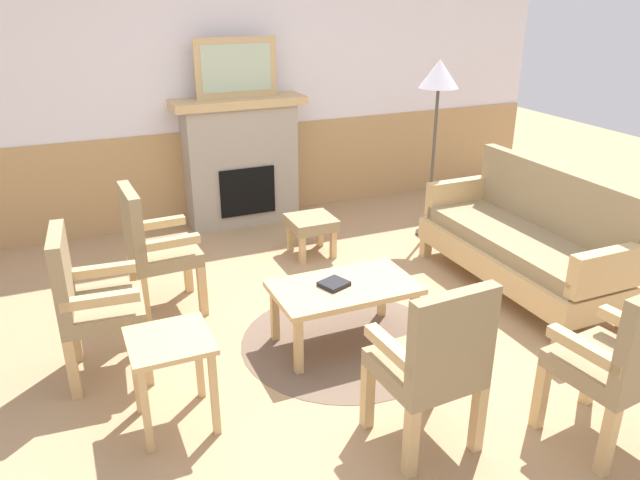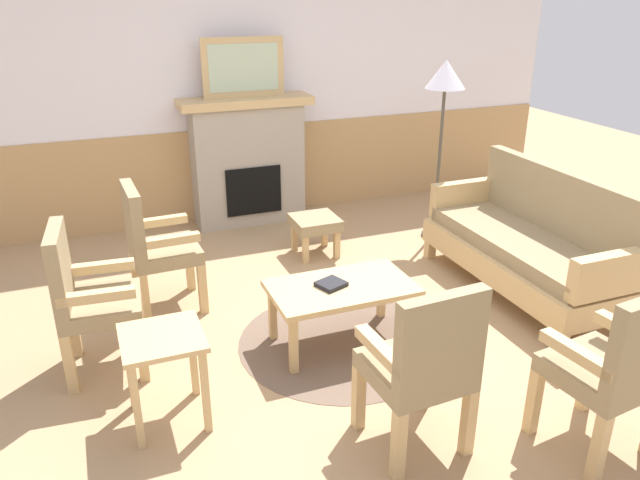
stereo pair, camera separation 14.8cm
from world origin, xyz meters
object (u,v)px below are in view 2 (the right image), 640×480
object	(u,v)px
couch	(527,245)
footstool	(315,225)
framed_picture	(243,67)
coffee_table	(341,292)
armchair_front_left	(423,362)
side_table	(164,354)
fireplace	(248,160)
armchair_front_center	(616,364)
armchair_near_fireplace	(154,243)
floor_lamp_by_couch	(445,86)
armchair_by_window_left	(87,294)
book_on_table	(331,284)

from	to	relation	value
couch	footstool	world-z (taller)	couch
framed_picture	coffee_table	world-z (taller)	framed_picture
armchair_front_left	side_table	world-z (taller)	armchair_front_left
fireplace	armchair_front_center	xyz separation A→B (m)	(0.80, -4.02, -0.11)
armchair_front_center	couch	bearing A→B (deg)	63.93
armchair_near_fireplace	floor_lamp_by_couch	size ratio (longest dim) A/B	0.58
couch	armchair_front_center	bearing A→B (deg)	-116.07
framed_picture	armchair_near_fireplace	distance (m)	2.20
armchair_near_fireplace	armchair_front_center	size ratio (longest dim) A/B	1.00
couch	armchair_near_fireplace	size ratio (longest dim) A/B	1.84
coffee_table	armchair_front_left	distance (m)	1.13
couch	footstool	size ratio (longest dim) A/B	4.50
side_table	framed_picture	bearing A→B (deg)	66.33
fireplace	armchair_front_left	world-z (taller)	fireplace
side_table	fireplace	bearing A→B (deg)	66.33
armchair_near_fireplace	armchair_front_center	xyz separation A→B (m)	(1.94, -2.45, 0.00)
armchair_by_window_left	armchair_front_center	bearing A→B (deg)	-35.89
side_table	armchair_front_center	bearing A→B (deg)	-27.75
armchair_front_left	couch	bearing A→B (deg)	37.28
fireplace	framed_picture	xyz separation A→B (m)	(0.00, 0.00, 0.91)
framed_picture	book_on_table	xyz separation A→B (m)	(-0.13, -2.52, -1.10)
armchair_near_fireplace	floor_lamp_by_couch	world-z (taller)	floor_lamp_by_couch
coffee_table	armchair_front_left	bearing A→B (deg)	-91.74
couch	armchair_near_fireplace	xyz separation A→B (m)	(-2.75, 0.78, 0.14)
framed_picture	armchair_front_center	xyz separation A→B (m)	(0.80, -4.02, -1.02)
armchair_front_left	armchair_front_center	xyz separation A→B (m)	(0.89, -0.37, 0.00)
couch	armchair_front_left	world-z (taller)	same
book_on_table	armchair_front_center	xyz separation A→B (m)	(0.92, -1.50, 0.08)
armchair_front_center	floor_lamp_by_couch	distance (m)	3.17
armchair_by_window_left	armchair_front_left	bearing A→B (deg)	-42.00
footstool	armchair_by_window_left	size ratio (longest dim) A/B	0.41
framed_picture	book_on_table	bearing A→B (deg)	-92.86
armchair_by_window_left	armchair_front_left	xyz separation A→B (m)	(1.55, -1.39, 0.00)
fireplace	book_on_table	xyz separation A→B (m)	(-0.13, -2.52, -0.20)
coffee_table	armchair_front_left	xyz separation A→B (m)	(-0.03, -1.12, 0.15)
couch	footstool	xyz separation A→B (m)	(-1.29, 1.29, -0.11)
book_on_table	floor_lamp_by_couch	world-z (taller)	floor_lamp_by_couch
fireplace	floor_lamp_by_couch	bearing A→B (deg)	-34.68
couch	armchair_by_window_left	distance (m)	3.25
armchair_front_left	footstool	bearing A→B (deg)	80.97
armchair_front_center	footstool	bearing A→B (deg)	99.17
book_on_table	armchair_near_fireplace	world-z (taller)	armchair_near_fireplace
framed_picture	side_table	distance (m)	3.38
couch	armchair_by_window_left	world-z (taller)	same
framed_picture	footstool	distance (m)	1.69
fireplace	armchair_front_center	size ratio (longest dim) A/B	1.33
side_table	couch	bearing A→B (deg)	11.15
armchair_by_window_left	side_table	size ratio (longest dim) A/B	1.78
book_on_table	side_table	world-z (taller)	side_table
couch	armchair_front_left	size ratio (longest dim) A/B	1.84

